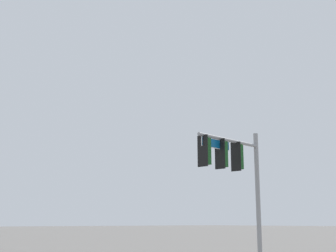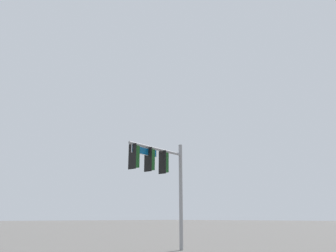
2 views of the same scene
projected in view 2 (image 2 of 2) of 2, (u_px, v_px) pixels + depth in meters
signal_pole_near at (161, 170)px, 18.03m from camera, size 4.37×0.82×6.01m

